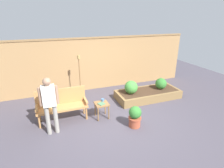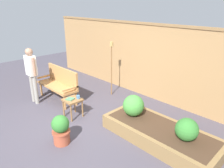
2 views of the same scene
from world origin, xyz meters
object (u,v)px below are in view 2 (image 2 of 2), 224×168
object	(u,v)px
garden_bench	(60,82)
tiki_torch	(111,59)
person_by_bench	(32,71)
side_table	(73,102)
shrub_near_bench	(133,105)
book_on_table	(70,99)
shrub_far_corner	(187,129)
cup_on_table	(78,97)
potted_boxwood	(61,129)

from	to	relation	value
garden_bench	tiki_torch	xyz separation A→B (m)	(0.81, 1.30, 0.58)
tiki_torch	person_by_bench	distance (m)	2.25
side_table	shrub_near_bench	distance (m)	1.52
shrub_near_bench	person_by_bench	world-z (taller)	person_by_bench
book_on_table	person_by_bench	xyz separation A→B (m)	(-1.43, -0.25, 0.44)
shrub_far_corner	tiki_torch	xyz separation A→B (m)	(-2.91, 0.92, 0.62)
cup_on_table	tiki_torch	world-z (taller)	tiki_torch
cup_on_table	tiki_torch	xyz separation A→B (m)	(-0.39, 1.51, 0.61)
garden_bench	shrub_near_bench	size ratio (longest dim) A/B	3.04
book_on_table	potted_boxwood	xyz separation A→B (m)	(0.74, -0.73, -0.17)
side_table	cup_on_table	distance (m)	0.19
garden_bench	tiki_torch	distance (m)	1.64
garden_bench	potted_boxwood	xyz separation A→B (m)	(1.85, -1.11, -0.23)
cup_on_table	tiki_torch	size ratio (longest dim) A/B	0.07
cup_on_table	book_on_table	world-z (taller)	cup_on_table
shrub_near_bench	shrub_far_corner	xyz separation A→B (m)	(1.27, 0.00, -0.03)
garden_bench	book_on_table	xyz separation A→B (m)	(1.10, -0.39, -0.05)
garden_bench	book_on_table	bearing A→B (deg)	-19.25
garden_bench	book_on_table	size ratio (longest dim) A/B	8.17
book_on_table	shrub_near_bench	world-z (taller)	shrub_near_bench
garden_bench	tiki_torch	size ratio (longest dim) A/B	0.88
book_on_table	shrub_far_corner	size ratio (longest dim) A/B	0.42
shrub_near_bench	tiki_torch	distance (m)	1.98
cup_on_table	shrub_near_bench	distance (m)	1.39
book_on_table	shrub_far_corner	xyz separation A→B (m)	(2.62, 0.76, 0.02)
garden_bench	person_by_bench	size ratio (longest dim) A/B	0.92
potted_boxwood	tiki_torch	xyz separation A→B (m)	(-1.04, 2.41, 0.81)
garden_bench	cup_on_table	size ratio (longest dim) A/B	11.94
potted_boxwood	garden_bench	bearing A→B (deg)	148.93
shrub_near_bench	side_table	bearing A→B (deg)	-151.76
potted_boxwood	shrub_far_corner	size ratio (longest dim) A/B	1.46
shrub_far_corner	tiki_torch	bearing A→B (deg)	162.46
cup_on_table	person_by_bench	bearing A→B (deg)	-164.44
garden_bench	person_by_bench	xyz separation A→B (m)	(-0.32, -0.63, 0.39)
shrub_far_corner	person_by_bench	bearing A→B (deg)	-165.95
side_table	shrub_far_corner	distance (m)	2.70
garden_bench	tiki_torch	bearing A→B (deg)	58.12
book_on_table	person_by_bench	bearing A→B (deg)	167.75
person_by_bench	cup_on_table	bearing A→B (deg)	15.56
garden_bench	shrub_far_corner	world-z (taller)	garden_bench
potted_boxwood	person_by_bench	world-z (taller)	person_by_bench
side_table	person_by_bench	world-z (taller)	person_by_bench
person_by_bench	potted_boxwood	bearing A→B (deg)	-12.46
garden_bench	potted_boxwood	size ratio (longest dim) A/B	2.33
garden_bench	potted_boxwood	world-z (taller)	garden_bench
shrub_near_bench	shrub_far_corner	distance (m)	1.27
book_on_table	tiki_torch	world-z (taller)	tiki_torch
shrub_near_bench	tiki_torch	bearing A→B (deg)	150.78
potted_boxwood	tiki_torch	world-z (taller)	tiki_torch
garden_bench	side_table	size ratio (longest dim) A/B	3.00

